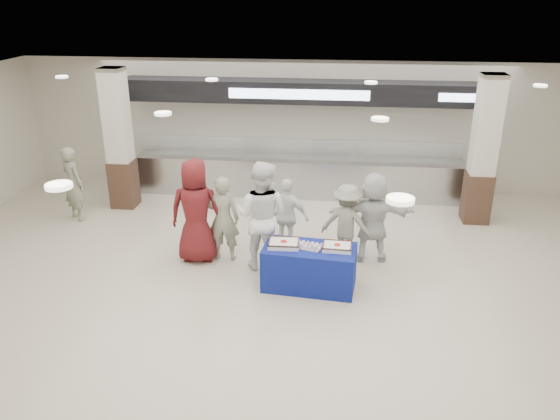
# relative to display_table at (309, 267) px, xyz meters

# --- Properties ---
(ground) EXTENTS (14.00, 14.00, 0.00)m
(ground) POSITION_rel_display_table_xyz_m (-0.55, -0.91, -0.38)
(ground) COLOR beige
(ground) RESTS_ON ground
(serving_line) EXTENTS (8.70, 0.85, 2.80)m
(serving_line) POSITION_rel_display_table_xyz_m (-0.55, 4.49, 0.78)
(serving_line) COLOR #ADAEB4
(serving_line) RESTS_ON ground
(column_left) EXTENTS (0.55, 0.55, 3.20)m
(column_left) POSITION_rel_display_table_xyz_m (-4.55, 3.29, 1.15)
(column_left) COLOR #372319
(column_left) RESTS_ON ground
(column_right) EXTENTS (0.55, 0.55, 3.20)m
(column_right) POSITION_rel_display_table_xyz_m (3.45, 3.29, 1.15)
(column_right) COLOR #372319
(column_right) RESTS_ON ground
(display_table) EXTENTS (1.62, 0.92, 0.75)m
(display_table) POSITION_rel_display_table_xyz_m (0.00, 0.00, 0.00)
(display_table) COLOR navy
(display_table) RESTS_ON ground
(sheet_cake_left) EXTENTS (0.52, 0.41, 0.10)m
(sheet_cake_left) POSITION_rel_display_table_xyz_m (-0.44, 0.02, 0.43)
(sheet_cake_left) COLOR white
(sheet_cake_left) RESTS_ON display_table
(sheet_cake_right) EXTENTS (0.50, 0.39, 0.10)m
(sheet_cake_right) POSITION_rel_display_table_xyz_m (0.46, -0.00, 0.42)
(sheet_cake_right) COLOR white
(sheet_cake_right) RESTS_ON display_table
(cupcake_tray) EXTENTS (0.47, 0.39, 0.07)m
(cupcake_tray) POSITION_rel_display_table_xyz_m (-0.02, 0.01, 0.41)
(cupcake_tray) COLOR #B6B5BA
(cupcake_tray) RESTS_ON display_table
(civilian_maroon) EXTENTS (1.01, 0.69, 1.98)m
(civilian_maroon) POSITION_rel_display_table_xyz_m (-2.15, 0.79, 0.62)
(civilian_maroon) COLOR maroon
(civilian_maroon) RESTS_ON ground
(soldier_a) EXTENTS (0.60, 0.40, 1.65)m
(soldier_a) POSITION_rel_display_table_xyz_m (-1.66, 0.87, 0.45)
(soldier_a) COLOR gray
(soldier_a) RESTS_ON ground
(chef_tall) EXTENTS (1.13, 0.96, 2.03)m
(chef_tall) POSITION_rel_display_table_xyz_m (-0.90, 0.64, 0.64)
(chef_tall) COLOR white
(chef_tall) RESTS_ON ground
(chef_short) EXTENTS (0.94, 0.62, 1.48)m
(chef_short) POSITION_rel_display_table_xyz_m (-0.51, 1.34, 0.37)
(chef_short) COLOR white
(chef_short) RESTS_ON ground
(soldier_b) EXTENTS (1.09, 0.80, 1.52)m
(soldier_b) POSITION_rel_display_table_xyz_m (0.62, 1.07, 0.38)
(soldier_b) COLOR gray
(soldier_b) RESTS_ON ground
(civilian_white) EXTENTS (1.65, 0.71, 1.73)m
(civilian_white) POSITION_rel_display_table_xyz_m (1.09, 1.16, 0.49)
(civilian_white) COLOR silver
(civilian_white) RESTS_ON ground
(soldier_bg) EXTENTS (0.72, 0.67, 1.66)m
(soldier_bg) POSITION_rel_display_table_xyz_m (-5.31, 2.41, 0.46)
(soldier_bg) COLOR gray
(soldier_bg) RESTS_ON ground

